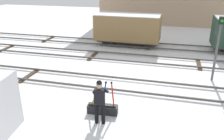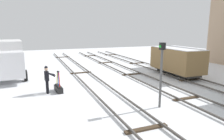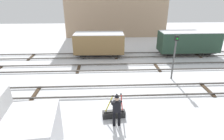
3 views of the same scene
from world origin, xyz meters
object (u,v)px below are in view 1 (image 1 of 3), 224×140
object	(u,v)px
switch_lever_frame	(103,108)
freight_car_far_end	(128,28)
rail_worker	(100,99)
signal_post	(218,42)

from	to	relation	value
switch_lever_frame	freight_car_far_end	size ratio (longest dim) A/B	0.29
rail_worker	switch_lever_frame	bearing A→B (deg)	92.91
switch_lever_frame	rail_worker	size ratio (longest dim) A/B	0.81
signal_post	freight_car_far_end	bearing A→B (deg)	135.31
rail_worker	signal_post	xyz separation A→B (m)	(4.68, 5.29, 1.10)
rail_worker	signal_post	size ratio (longest dim) A/B	0.53
switch_lever_frame	signal_post	xyz separation A→B (m)	(4.77, 4.62, 1.87)
signal_post	rail_worker	bearing A→B (deg)	-131.51
switch_lever_frame	rail_worker	bearing A→B (deg)	-87.09
signal_post	freight_car_far_end	world-z (taller)	signal_post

